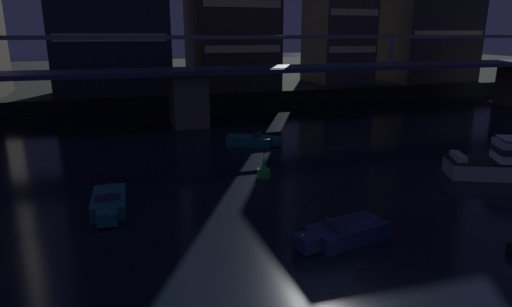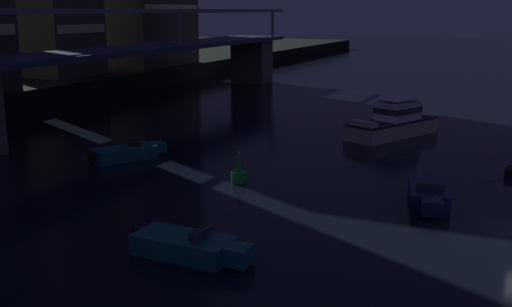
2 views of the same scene
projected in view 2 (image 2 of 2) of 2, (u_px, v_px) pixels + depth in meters
The scene contains 5 objects.
cabin_cruiser_near_left at pixel (395, 122), 45.53m from camera, with size 9.15×5.86×2.79m.
speedboat_near_center at pixel (429, 194), 29.74m from camera, with size 5.21×2.60×1.16m.
speedboat_mid_left at pixel (189, 246), 23.22m from camera, with size 1.93×5.21×1.16m.
speedboat_mid_center at pixel (127, 153), 38.48m from camera, with size 4.91×3.48×1.16m.
channel_buoy at pixel (239, 174), 33.27m from camera, with size 0.90×0.90×1.76m.
Camera 2 is at (-26.87, 1.16, 9.26)m, focal length 42.34 mm.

